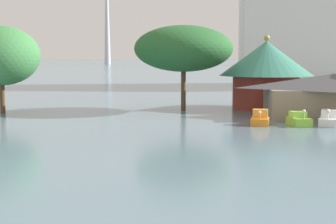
{
  "coord_description": "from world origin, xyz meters",
  "views": [
    {
      "loc": [
        3.2,
        -7.42,
        6.12
      ],
      "look_at": [
        0.48,
        27.8,
        2.18
      ],
      "focal_mm": 54.24,
      "sensor_mm": 36.0,
      "label": 1
    }
  ],
  "objects_px": {
    "pedal_boat_orange": "(260,119)",
    "shoreline_tree_mid": "(184,49)",
    "pedal_boat_white": "(329,119)",
    "shoreline_tree_tall_left": "(1,56)",
    "background_building_block": "(332,24)",
    "green_roof_pavilion": "(266,69)",
    "pedal_boat_lime": "(299,120)",
    "boathouse": "(333,94)"
  },
  "relations": [
    {
      "from": "boathouse",
      "to": "green_roof_pavilion",
      "type": "xyz_separation_m",
      "value": [
        -5.75,
        8.04,
        2.26
      ]
    },
    {
      "from": "pedal_boat_orange",
      "to": "pedal_boat_lime",
      "type": "height_order",
      "value": "pedal_boat_lime"
    },
    {
      "from": "shoreline_tree_mid",
      "to": "pedal_boat_lime",
      "type": "bearing_deg",
      "value": -46.99
    },
    {
      "from": "pedal_boat_lime",
      "to": "shoreline_tree_tall_left",
      "type": "distance_m",
      "value": 30.96
    },
    {
      "from": "pedal_boat_lime",
      "to": "pedal_boat_white",
      "type": "xyz_separation_m",
      "value": [
        2.65,
        0.35,
        0.04
      ]
    },
    {
      "from": "pedal_boat_white",
      "to": "pedal_boat_lime",
      "type": "bearing_deg",
      "value": -65.1
    },
    {
      "from": "pedal_boat_lime",
      "to": "boathouse",
      "type": "xyz_separation_m",
      "value": [
        4.49,
        6.54,
        1.78
      ]
    },
    {
      "from": "green_roof_pavilion",
      "to": "shoreline_tree_tall_left",
      "type": "distance_m",
      "value": 29.42
    },
    {
      "from": "pedal_boat_orange",
      "to": "shoreline_tree_mid",
      "type": "relative_size",
      "value": 0.23
    },
    {
      "from": "shoreline_tree_mid",
      "to": "background_building_block",
      "type": "distance_m",
      "value": 56.59
    },
    {
      "from": "pedal_boat_white",
      "to": "shoreline_tree_mid",
      "type": "xyz_separation_m",
      "value": [
        -13.34,
        11.12,
        6.34
      ]
    },
    {
      "from": "green_roof_pavilion",
      "to": "shoreline_tree_mid",
      "type": "distance_m",
      "value": 10.21
    },
    {
      "from": "green_roof_pavilion",
      "to": "pedal_boat_white",
      "type": "bearing_deg",
      "value": -74.64
    },
    {
      "from": "pedal_boat_lime",
      "to": "shoreline_tree_tall_left",
      "type": "bearing_deg",
      "value": -115.96
    },
    {
      "from": "pedal_boat_white",
      "to": "green_roof_pavilion",
      "type": "height_order",
      "value": "green_roof_pavilion"
    },
    {
      "from": "pedal_boat_lime",
      "to": "pedal_boat_white",
      "type": "distance_m",
      "value": 2.67
    },
    {
      "from": "pedal_boat_orange",
      "to": "background_building_block",
      "type": "relative_size",
      "value": 0.07
    },
    {
      "from": "pedal_boat_orange",
      "to": "background_building_block",
      "type": "bearing_deg",
      "value": 170.21
    },
    {
      "from": "boathouse",
      "to": "shoreline_tree_tall_left",
      "type": "height_order",
      "value": "shoreline_tree_tall_left"
    },
    {
      "from": "pedal_boat_lime",
      "to": "boathouse",
      "type": "relative_size",
      "value": 0.2
    },
    {
      "from": "boathouse",
      "to": "shoreline_tree_mid",
      "type": "relative_size",
      "value": 1.28
    },
    {
      "from": "boathouse",
      "to": "background_building_block",
      "type": "relative_size",
      "value": 0.38
    },
    {
      "from": "pedal_boat_orange",
      "to": "boathouse",
      "type": "relative_size",
      "value": 0.18
    },
    {
      "from": "pedal_boat_white",
      "to": "green_roof_pavilion",
      "type": "xyz_separation_m",
      "value": [
        -3.91,
        14.24,
        3.99
      ]
    },
    {
      "from": "shoreline_tree_mid",
      "to": "shoreline_tree_tall_left",
      "type": "bearing_deg",
      "value": -166.68
    },
    {
      "from": "shoreline_tree_tall_left",
      "to": "shoreline_tree_mid",
      "type": "distance_m",
      "value": 19.49
    },
    {
      "from": "boathouse",
      "to": "background_building_block",
      "type": "xyz_separation_m",
      "value": [
        12.42,
        54.01,
        10.13
      ]
    },
    {
      "from": "background_building_block",
      "to": "pedal_boat_orange",
      "type": "bearing_deg",
      "value": -108.55
    },
    {
      "from": "pedal_boat_lime",
      "to": "shoreline_tree_mid",
      "type": "distance_m",
      "value": 16.93
    },
    {
      "from": "boathouse",
      "to": "green_roof_pavilion",
      "type": "relative_size",
      "value": 1.3
    },
    {
      "from": "pedal_boat_white",
      "to": "shoreline_tree_mid",
      "type": "relative_size",
      "value": 0.29
    },
    {
      "from": "shoreline_tree_tall_left",
      "to": "pedal_boat_orange",
      "type": "bearing_deg",
      "value": -14.41
    },
    {
      "from": "background_building_block",
      "to": "shoreline_tree_mid",
      "type": "bearing_deg",
      "value": -119.35
    },
    {
      "from": "shoreline_tree_tall_left",
      "to": "shoreline_tree_mid",
      "type": "height_order",
      "value": "shoreline_tree_mid"
    },
    {
      "from": "pedal_boat_lime",
      "to": "background_building_block",
      "type": "bearing_deg",
      "value": 151.68
    },
    {
      "from": "pedal_boat_lime",
      "to": "green_roof_pavilion",
      "type": "bearing_deg",
      "value": 172.23
    },
    {
      "from": "boathouse",
      "to": "pedal_boat_lime",
      "type": "bearing_deg",
      "value": -124.46
    },
    {
      "from": "pedal_boat_lime",
      "to": "boathouse",
      "type": "height_order",
      "value": "boathouse"
    },
    {
      "from": "pedal_boat_lime",
      "to": "shoreline_tree_tall_left",
      "type": "relative_size",
      "value": 0.3
    },
    {
      "from": "pedal_boat_white",
      "to": "background_building_block",
      "type": "bearing_deg",
      "value": -175.85
    },
    {
      "from": "pedal_boat_lime",
      "to": "pedal_boat_white",
      "type": "bearing_deg",
      "value": 84.71
    },
    {
      "from": "pedal_boat_orange",
      "to": "shoreline_tree_mid",
      "type": "xyz_separation_m",
      "value": [
        -7.36,
        11.24,
        6.35
      ]
    }
  ]
}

